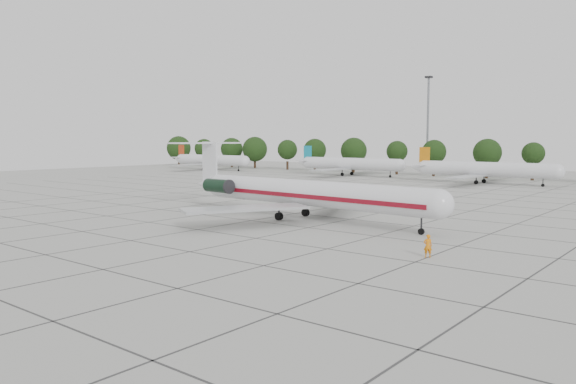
% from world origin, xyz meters
% --- Properties ---
extents(ground, '(260.00, 260.00, 0.00)m').
position_xyz_m(ground, '(0.00, 0.00, 0.00)').
color(ground, '#A9A9A1').
rests_on(ground, ground).
extents(apron_joints, '(170.00, 170.00, 0.02)m').
position_xyz_m(apron_joints, '(0.00, 15.00, 0.01)').
color(apron_joints, '#383838').
rests_on(apron_joints, ground).
extents(main_airliner, '(37.53, 29.43, 8.80)m').
position_xyz_m(main_airliner, '(-5.15, 4.55, 3.11)').
color(main_airliner, silver).
rests_on(main_airliner, ground).
extents(ground_crew, '(0.79, 0.75, 1.81)m').
position_xyz_m(ground_crew, '(15.97, -5.84, 0.91)').
color(ground_crew, orange).
rests_on(ground_crew, ground).
extents(bg_airliner_a, '(28.24, 27.20, 7.40)m').
position_xyz_m(bg_airliner_a, '(-88.40, 69.43, 2.91)').
color(bg_airliner_a, silver).
rests_on(bg_airliner_a, ground).
extents(bg_airliner_b, '(28.24, 27.20, 7.40)m').
position_xyz_m(bg_airliner_b, '(-41.87, 73.14, 2.91)').
color(bg_airliner_b, silver).
rests_on(bg_airliner_b, ground).
extents(bg_airliner_c, '(28.24, 27.20, 7.40)m').
position_xyz_m(bg_airliner_c, '(-6.42, 68.66, 2.91)').
color(bg_airliner_c, silver).
rests_on(bg_airliner_c, ground).
extents(tree_line, '(249.86, 8.44, 10.22)m').
position_xyz_m(tree_line, '(-11.68, 85.00, 5.98)').
color(tree_line, '#332114').
rests_on(tree_line, ground).
extents(floodlight_mast, '(1.60, 1.60, 25.45)m').
position_xyz_m(floodlight_mast, '(-30.00, 92.00, 14.28)').
color(floodlight_mast, slate).
rests_on(floodlight_mast, ground).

